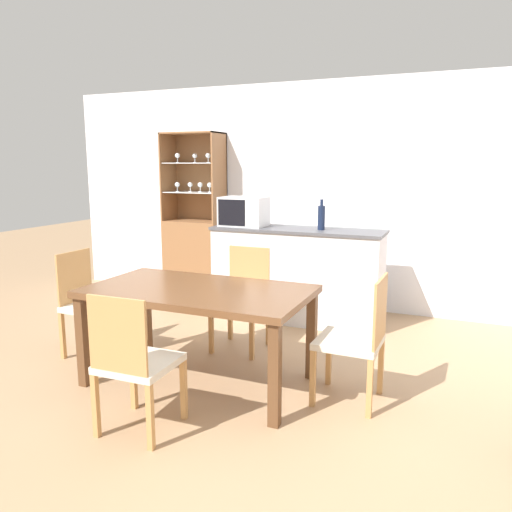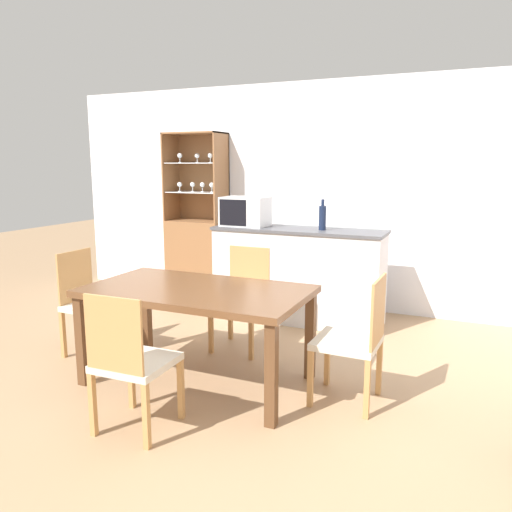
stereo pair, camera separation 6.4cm
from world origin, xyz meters
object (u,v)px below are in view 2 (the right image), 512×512
(dining_chair_head_near, at_px, (132,362))
(wine_bottle, at_px, (322,217))
(dining_table, at_px, (197,298))
(dining_chair_side_right_far, at_px, (354,340))
(display_cabinet, at_px, (198,247))
(dining_chair_side_left_far, at_px, (90,303))
(microwave, at_px, (245,211))
(dining_chair_head_far, at_px, (242,299))

(dining_chair_head_near, height_order, wine_bottle, wine_bottle)
(dining_table, height_order, dining_chair_side_right_far, dining_chair_side_right_far)
(display_cabinet, height_order, dining_chair_head_near, display_cabinet)
(dining_chair_head_near, xyz_separation_m, dining_chair_side_right_far, (1.15, 0.92, 0.00))
(dining_chair_side_left_far, xyz_separation_m, dining_chair_head_near, (1.15, -0.93, 0.00))
(microwave, relative_size, wine_bottle, 1.56)
(display_cabinet, relative_size, dining_chair_side_left_far, 2.23)
(dining_chair_side_right_far, distance_m, wine_bottle, 1.87)
(dining_chair_head_far, distance_m, microwave, 1.24)
(dining_table, bearing_deg, microwave, 103.31)
(dining_chair_side_right_far, relative_size, wine_bottle, 2.91)
(dining_table, bearing_deg, dining_chair_head_near, -89.91)
(dining_table, bearing_deg, dining_chair_side_right_far, 6.75)
(dining_chair_head_far, distance_m, dining_chair_side_left_far, 1.32)
(dining_chair_head_far, bearing_deg, microwave, -66.92)
(dining_chair_side_right_far, bearing_deg, dining_chair_head_near, 130.15)
(dining_chair_head_far, height_order, microwave, microwave)
(dining_chair_side_left_far, bearing_deg, display_cabinet, -175.17)
(dining_table, xyz_separation_m, microwave, (-0.41, 1.73, 0.48))
(dining_table, relative_size, dining_chair_head_far, 1.83)
(display_cabinet, bearing_deg, dining_chair_head_near, -66.67)
(display_cabinet, distance_m, dining_chair_head_near, 3.28)
(dining_table, relative_size, microwave, 3.40)
(microwave, bearing_deg, dining_chair_side_left_far, -114.90)
(dining_chair_head_near, height_order, microwave, microwave)
(dining_table, bearing_deg, dining_chair_side_left_far, 173.16)
(dining_chair_head_far, xyz_separation_m, microwave, (-0.41, 0.95, 0.69))
(display_cabinet, bearing_deg, wine_bottle, -15.57)
(dining_chair_side_left_far, height_order, wine_bottle, wine_bottle)
(display_cabinet, xyz_separation_m, dining_chair_head_far, (1.29, -1.43, -0.16))
(dining_chair_head_far, bearing_deg, dining_chair_side_right_far, 150.12)
(display_cabinet, xyz_separation_m, dining_table, (1.30, -2.22, 0.04))
(dining_chair_side_left_far, distance_m, dining_chair_side_right_far, 2.30)
(dining_table, relative_size, wine_bottle, 5.31)
(dining_chair_head_far, relative_size, microwave, 1.86)
(dining_chair_head_near, bearing_deg, dining_chair_side_right_far, 37.38)
(display_cabinet, height_order, dining_chair_side_left_far, display_cabinet)
(dining_table, height_order, dining_chair_side_left_far, dining_chair_side_left_far)
(dining_chair_head_far, xyz_separation_m, wine_bottle, (0.45, 0.94, 0.66))
(display_cabinet, height_order, dining_chair_side_right_far, display_cabinet)
(dining_table, height_order, dining_chair_head_far, dining_chair_head_far)
(dining_chair_head_near, relative_size, wine_bottle, 2.91)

